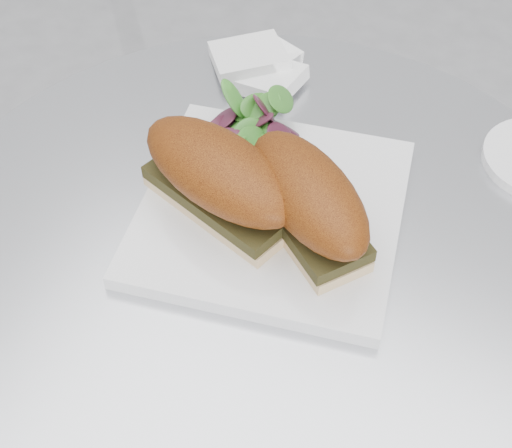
{
  "coord_description": "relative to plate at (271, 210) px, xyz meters",
  "views": [
    {
      "loc": [
        0.19,
        -0.39,
        1.26
      ],
      "look_at": [
        -0.0,
        -0.01,
        0.77
      ],
      "focal_mm": 50.0,
      "sensor_mm": 36.0,
      "label": 1
    }
  ],
  "objects": [
    {
      "name": "sandwich_left",
      "position": [
        -0.04,
        -0.02,
        0.05
      ],
      "size": [
        0.2,
        0.13,
        0.08
      ],
      "rotation": [
        0.0,
        0.0,
        -0.28
      ],
      "color": "#D2AD83",
      "rests_on": "plate"
    },
    {
      "name": "salad",
      "position": [
        -0.05,
        0.07,
        0.03
      ],
      "size": [
        0.1,
        0.1,
        0.05
      ],
      "primitive_type": null,
      "color": "#3F8C2D",
      "rests_on": "plate"
    },
    {
      "name": "sandwich_right",
      "position": [
        0.04,
        -0.01,
        0.05
      ],
      "size": [
        0.18,
        0.16,
        0.08
      ],
      "rotation": [
        0.0,
        0.0,
        -0.62
      ],
      "color": "#D2AD83",
      "rests_on": "plate"
    },
    {
      "name": "napkin",
      "position": [
        -0.11,
        0.19,
        0.0
      ],
      "size": [
        0.15,
        0.15,
        0.02
      ],
      "primitive_type": null,
      "rotation": [
        0.0,
        0.0,
        0.41
      ],
      "color": "white",
      "rests_on": "table"
    },
    {
      "name": "table",
      "position": [
        0.01,
        -0.04,
        -0.25
      ],
      "size": [
        0.7,
        0.7,
        0.73
      ],
      "color": "silver",
      "rests_on": "ground"
    },
    {
      "name": "plate",
      "position": [
        0.0,
        0.0,
        0.0
      ],
      "size": [
        0.3,
        0.3,
        0.02
      ],
      "primitive_type": "cube",
      "rotation": [
        0.0,
        0.0,
        0.22
      ],
      "color": "white",
      "rests_on": "table"
    }
  ]
}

